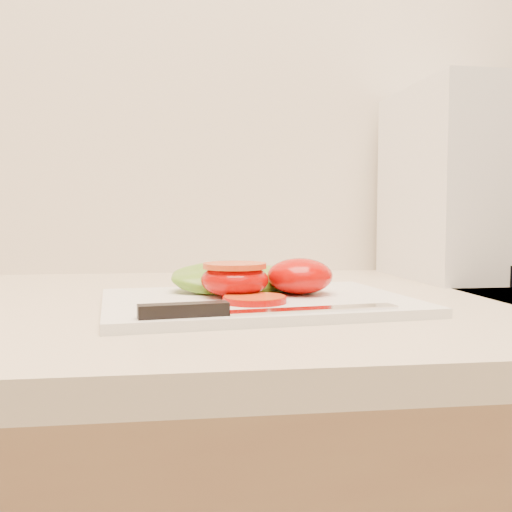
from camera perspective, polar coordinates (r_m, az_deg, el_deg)
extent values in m
cube|color=beige|center=(1.05, 3.85, 21.77)|extent=(4.00, 0.05, 2.70)
cube|color=beige|center=(0.72, 8.49, -5.16)|extent=(3.92, 0.65, 0.03)
cube|color=silver|center=(0.63, 0.12, -4.64)|extent=(0.35, 0.27, 0.01)
ellipsoid|color=#B70900|center=(0.65, 4.40, -2.01)|extent=(0.08, 0.08, 0.04)
ellipsoid|color=#B70900|center=(0.63, -2.14, -2.40)|extent=(0.08, 0.08, 0.04)
cylinder|color=red|center=(0.63, -2.15, -0.97)|extent=(0.07, 0.07, 0.01)
cylinder|color=#DD5A23|center=(0.59, -0.14, -4.35)|extent=(0.06, 0.06, 0.01)
ellipsoid|color=olive|center=(0.69, -2.41, -2.27)|extent=(0.17, 0.14, 0.03)
ellipsoid|color=olive|center=(0.70, 0.80, -2.28)|extent=(0.14, 0.14, 0.02)
cube|color=silver|center=(0.54, 5.79, -5.35)|extent=(0.17, 0.05, 0.00)
cube|color=black|center=(0.51, -7.25, -5.38)|extent=(0.08, 0.03, 0.01)
cube|color=white|center=(0.98, 20.30, 6.75)|extent=(0.21, 0.26, 0.30)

